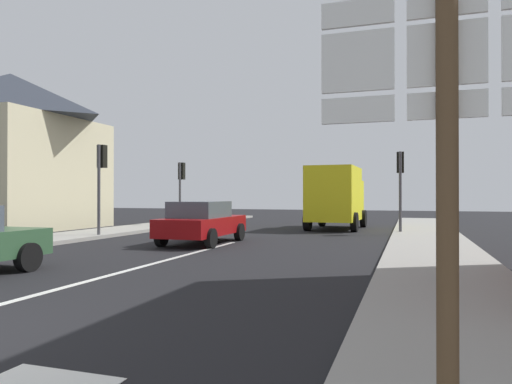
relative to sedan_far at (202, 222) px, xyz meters
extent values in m
plane|color=black|center=(0.90, -1.32, -0.76)|extent=(80.00, 80.00, 0.00)
cube|color=gray|center=(7.52, -3.32, -0.69)|extent=(2.64, 44.00, 0.14)
cube|color=silver|center=(0.90, -5.32, -0.75)|extent=(0.16, 12.00, 0.01)
cube|color=beige|center=(-12.27, 3.67, 1.99)|extent=(7.15, 7.23, 5.50)
pyramid|color=#2D333D|center=(-12.27, 3.67, 5.90)|extent=(7.51, 7.59, 2.34)
cube|color=beige|center=(-12.27, 7.88, -0.41)|extent=(4.29, 1.20, 0.70)
cylinder|color=black|center=(-1.11, -6.68, -0.44)|extent=(0.22, 0.64, 0.64)
cube|color=maroon|center=(0.00, 0.07, -0.14)|extent=(1.79, 4.22, 0.60)
cube|color=#47515B|center=(0.00, -0.18, 0.43)|extent=(1.57, 2.11, 0.55)
cylinder|color=black|center=(-0.89, 1.41, -0.44)|extent=(0.23, 0.64, 0.64)
cylinder|color=black|center=(0.86, 1.43, -0.44)|extent=(0.23, 0.64, 0.64)
cylinder|color=black|center=(-0.86, -1.29, -0.44)|extent=(0.23, 0.64, 0.64)
cylinder|color=black|center=(0.89, -1.27, -0.44)|extent=(0.23, 0.64, 0.64)
cube|color=yellow|center=(3.39, 7.92, 0.99)|extent=(2.30, 3.76, 2.60)
cube|color=yellow|center=(3.45, 10.42, 0.69)|extent=(2.12, 1.36, 2.00)
cube|color=#47515B|center=(3.46, 10.47, 1.49)|extent=(1.76, 0.15, 0.70)
cylinder|color=black|center=(2.35, 10.39, -0.31)|extent=(0.30, 0.91, 0.90)
cylinder|color=black|center=(4.55, 10.34, -0.31)|extent=(0.30, 0.91, 0.90)
cylinder|color=black|center=(2.26, 7.00, -0.31)|extent=(0.30, 0.91, 0.90)
cylinder|color=black|center=(4.46, 6.94, -0.31)|extent=(0.30, 0.91, 0.90)
cylinder|color=brown|center=(7.10, -11.65, 0.84)|extent=(0.14, 0.14, 3.20)
cube|color=white|center=(6.52, -11.60, 2.20)|extent=(0.50, 0.03, 0.18)
cube|color=black|center=(6.52, -11.58, 2.20)|extent=(0.43, 0.01, 0.13)
cube|color=white|center=(6.52, -11.60, 1.86)|extent=(0.50, 0.03, 0.42)
cube|color=black|center=(6.52, -11.58, 1.86)|extent=(0.43, 0.01, 0.32)
cube|color=white|center=(6.52, -11.60, 1.52)|extent=(0.50, 0.03, 0.18)
cube|color=black|center=(6.52, -11.58, 1.52)|extent=(0.43, 0.01, 0.13)
cube|color=white|center=(7.10, -11.60, 2.20)|extent=(0.50, 0.03, 0.18)
cube|color=black|center=(7.10, -11.58, 2.20)|extent=(0.43, 0.01, 0.13)
cube|color=white|center=(7.10, -11.60, 1.86)|extent=(0.50, 0.03, 0.42)
cube|color=black|center=(7.10, -11.58, 1.86)|extent=(0.43, 0.01, 0.32)
cube|color=white|center=(7.10, -11.60, 1.52)|extent=(0.50, 0.03, 0.18)
cube|color=black|center=(7.10, -11.58, 1.52)|extent=(0.43, 0.01, 0.13)
cylinder|color=#47474C|center=(-4.70, 0.61, 1.08)|extent=(0.12, 0.12, 3.67)
cube|color=black|center=(-4.70, 0.81, 2.46)|extent=(0.30, 0.28, 0.90)
sphere|color=#360303|center=(-4.70, 0.95, 2.73)|extent=(0.18, 0.18, 0.18)
sphere|color=#3C2303|center=(-4.70, 0.95, 2.45)|extent=(0.18, 0.18, 0.18)
sphere|color=#0CA526|center=(-4.70, 0.95, 2.17)|extent=(0.18, 0.18, 0.18)
cylinder|color=#47474C|center=(-4.70, 7.44, 0.95)|extent=(0.12, 0.12, 3.42)
cube|color=black|center=(-4.70, 7.64, 2.21)|extent=(0.30, 0.28, 0.90)
sphere|color=#360303|center=(-4.70, 7.78, 2.48)|extent=(0.18, 0.18, 0.18)
sphere|color=#3C2303|center=(-4.70, 7.78, 2.20)|extent=(0.18, 0.18, 0.18)
sphere|color=#0CA526|center=(-4.70, 7.78, 1.92)|extent=(0.18, 0.18, 0.18)
cylinder|color=#47474C|center=(6.50, 5.91, 1.01)|extent=(0.12, 0.12, 3.54)
cube|color=black|center=(6.50, 6.11, 2.33)|extent=(0.30, 0.28, 0.90)
sphere|color=#360303|center=(6.50, 6.25, 2.60)|extent=(0.18, 0.18, 0.18)
sphere|color=#3C2303|center=(6.50, 6.25, 2.32)|extent=(0.18, 0.18, 0.18)
sphere|color=#0CA526|center=(6.50, 6.25, 2.04)|extent=(0.18, 0.18, 0.18)
camera|label=1|loc=(6.87, -14.94, 0.92)|focal=32.96mm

